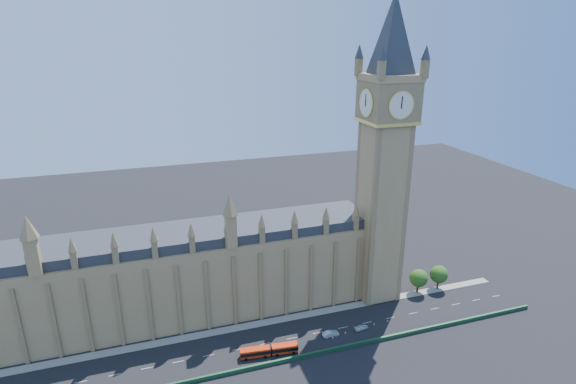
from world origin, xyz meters
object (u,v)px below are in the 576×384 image
object	(u,v)px
red_bus	(269,351)
car_silver	(331,334)
car_white	(361,328)
car_grey	(276,348)

from	to	relation	value
red_bus	car_silver	distance (m)	19.36
car_silver	car_white	world-z (taller)	car_silver
car_silver	car_white	distance (m)	9.82
red_bus	car_grey	xyz separation A→B (m)	(2.26, 1.40, -0.62)
red_bus	car_grey	distance (m)	2.73
car_grey	car_white	size ratio (longest dim) A/B	1.03
red_bus	car_white	world-z (taller)	red_bus
car_white	car_grey	bearing A→B (deg)	84.63
car_grey	car_silver	size ratio (longest dim) A/B	0.95
car_silver	red_bus	bearing A→B (deg)	95.46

